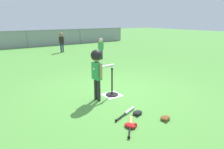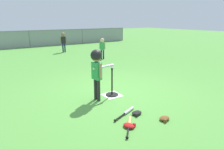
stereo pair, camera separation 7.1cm
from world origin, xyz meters
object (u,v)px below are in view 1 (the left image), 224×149
fielder_deep_center (101,46)px  glove_near_bats (165,118)px  baseball_on_tee (112,67)px  spare_bat_silver (128,112)px  fielder_deep_right (61,40)px  batter_child (97,65)px  glove_by_plate (137,113)px  spare_bat_wood (130,124)px  batting_tee (112,91)px  glove_tossed_aside (130,125)px

fielder_deep_center → glove_near_bats: size_ratio=4.41×
baseball_on_tee → spare_bat_silver: (-0.30, -1.01, -0.71)m
fielder_deep_center → spare_bat_silver: bearing=-116.1°
fielder_deep_right → batter_child: bearing=-104.5°
fielder_deep_right → spare_bat_silver: fielder_deep_right is taller
baseball_on_tee → batter_child: size_ratio=0.06×
fielder_deep_right → glove_by_plate: (-1.59, -8.37, -0.70)m
glove_by_plate → baseball_on_tee: bearing=81.6°
baseball_on_tee → spare_bat_wood: bearing=-111.8°
glove_near_bats → spare_bat_silver: bearing=123.9°
batting_tee → fielder_deep_right: size_ratio=0.62×
batting_tee → glove_tossed_aside: (-0.61, -1.46, -0.08)m
batter_child → spare_bat_silver: size_ratio=1.84×
fielder_deep_center → spare_bat_silver: (-2.53, -5.17, -0.62)m
spare_bat_silver → glove_near_bats: (0.42, -0.63, 0.01)m
glove_tossed_aside → baseball_on_tee: bearing=67.4°
batter_child → fielder_deep_right: batter_child is taller
glove_near_bats → glove_by_plate: bearing=121.9°
batter_child → fielder_deep_center: bearing=57.5°
batter_child → fielder_deep_center: (2.69, 4.22, -0.22)m
fielder_deep_right → glove_tossed_aside: (-2.03, -8.67, -0.70)m
glove_near_bats → glove_tossed_aside: size_ratio=0.88×
batting_tee → fielder_deep_right: (1.42, 7.21, 0.62)m
glove_tossed_aside → fielder_deep_right: bearing=76.8°
spare_bat_silver → glove_tossed_aside: 0.55m
batter_child → spare_bat_wood: batter_child is taller
glove_by_plate → glove_near_bats: bearing=-58.1°
spare_bat_wood → glove_by_plate: glove_by_plate is taller
batter_child → fielder_deep_right: (1.88, 7.27, -0.13)m
fielder_deep_right → spare_bat_wood: bearing=-103.0°
spare_bat_wood → spare_bat_silver: bearing=56.8°
batting_tee → batter_child: bearing=-172.6°
spare_bat_wood → glove_tossed_aside: size_ratio=2.08×
spare_bat_wood → glove_by_plate: bearing=32.0°
batter_child → glove_by_plate: 1.41m
spare_bat_silver → glove_near_bats: bearing=-56.1°
glove_near_bats → baseball_on_tee: bearing=94.3°
glove_tossed_aside → fielder_deep_center: bearing=63.2°
spare_bat_silver → glove_near_bats: size_ratio=2.91×
batting_tee → spare_bat_silver: bearing=-106.6°
fielder_deep_center → spare_bat_wood: (-2.79, -5.57, -0.62)m
batting_tee → fielder_deep_right: bearing=78.8°
fielder_deep_center → fielder_deep_right: bearing=104.8°
baseball_on_tee → batter_child: 0.48m
fielder_deep_center → spare_bat_silver: size_ratio=1.52×
spare_bat_silver → fielder_deep_right: bearing=78.2°
fielder_deep_center → spare_bat_wood: bearing=-116.6°
batting_tee → fielder_deep_center: fielder_deep_center is taller
fielder_deep_right → spare_bat_silver: 8.43m
batter_child → fielder_deep_center: size_ratio=1.21×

